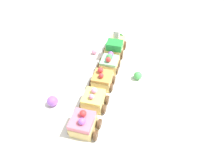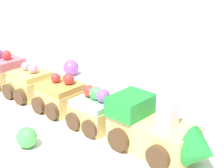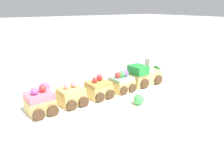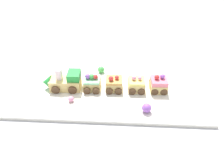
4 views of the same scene
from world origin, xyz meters
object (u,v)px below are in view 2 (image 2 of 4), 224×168
object	(u,v)px
cake_car_caramel	(61,97)
gumball_purple	(71,68)
cake_car_lemon	(29,84)
gumball_green	(27,138)
cake_car_mint	(98,111)
cake_train_locomotive	(159,133)
gumball_pink	(166,116)
cake_car_strawberry	(3,72)

from	to	relation	value
cake_car_caramel	gumball_purple	size ratio (longest dim) A/B	2.36
cake_car_lemon	gumball_green	distance (m)	0.17
cake_car_mint	gumball_green	size ratio (longest dim) A/B	2.67
cake_train_locomotive	cake_car_lemon	bearing A→B (deg)	179.99
gumball_green	gumball_pink	bearing A→B (deg)	64.33
cake_car_lemon	gumball_pink	xyz separation A→B (m)	(0.22, 0.08, -0.01)
gumball_green	gumball_purple	size ratio (longest dim) A/B	0.88
cake_car_strawberry	gumball_purple	world-z (taller)	cake_car_strawberry
cake_car_mint	gumball_pink	distance (m)	0.10
cake_car_mint	cake_car_lemon	distance (m)	0.16
cake_car_mint	cake_car_strawberry	distance (m)	0.24
cake_car_strawberry	gumball_purple	xyz separation A→B (m)	(0.05, 0.12, -0.01)
cake_train_locomotive	cake_car_caramel	distance (m)	0.18
cake_train_locomotive	cake_car_caramel	world-z (taller)	cake_train_locomotive
gumball_pink	gumball_purple	size ratio (longest dim) A/B	0.66
cake_train_locomotive	cake_car_lemon	size ratio (longest dim) A/B	1.91
cake_train_locomotive	gumball_green	distance (m)	0.17
cake_car_caramel	cake_car_strawberry	distance (m)	0.16
cake_car_caramel	cake_car_lemon	bearing A→B (deg)	-179.84
cake_train_locomotive	cake_car_caramel	size ratio (longest dim) A/B	1.91
cake_car_mint	gumball_pink	xyz separation A→B (m)	(0.06, 0.08, -0.01)
cake_train_locomotive	cake_car_lemon	world-z (taller)	cake_train_locomotive
gumball_purple	cake_car_lemon	bearing A→B (deg)	-75.56
gumball_pink	gumball_green	xyz separation A→B (m)	(-0.09, -0.18, 0.00)
cake_car_mint	gumball_green	xyz separation A→B (m)	(-0.02, -0.10, -0.01)
cake_car_caramel	gumball_green	world-z (taller)	cake_car_caramel
cake_train_locomotive	gumball_green	bearing A→B (deg)	-141.90
gumball_purple	cake_car_strawberry	bearing A→B (deg)	-112.80
gumball_green	gumball_purple	bearing A→B (deg)	127.93
cake_car_caramel	gumball_purple	bearing A→B (deg)	132.67
cake_car_mint	gumball_pink	bearing A→B (deg)	48.37
cake_train_locomotive	cake_car_mint	world-z (taller)	cake_train_locomotive
cake_car_lemon	gumball_green	xyz separation A→B (m)	(0.14, -0.10, -0.01)
cake_car_caramel	gumball_purple	world-z (taller)	cake_car_caramel
gumball_pink	gumball_purple	world-z (taller)	gumball_purple
cake_car_caramel	cake_car_lemon	xyz separation A→B (m)	(-0.08, -0.00, -0.00)
cake_train_locomotive	gumball_purple	world-z (taller)	cake_train_locomotive
cake_train_locomotive	cake_car_strawberry	distance (m)	0.34
cake_train_locomotive	gumball_pink	size ratio (longest dim) A/B	6.82
cake_train_locomotive	gumball_pink	bearing A→B (deg)	118.47
cake_car_caramel	gumball_green	bearing A→B (deg)	-62.87
cake_car_caramel	cake_car_mint	bearing A→B (deg)	-0.53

